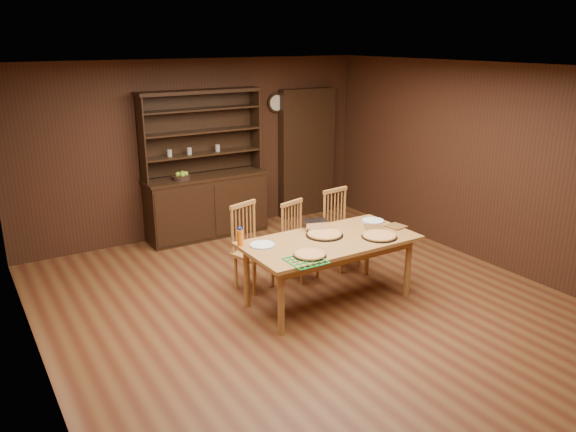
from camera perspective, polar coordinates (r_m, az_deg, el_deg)
floor at (r=6.43m, az=2.00°, el=-8.99°), size 6.00×6.00×0.00m
room_shell at (r=5.89m, az=2.16°, el=4.85°), size 6.00×6.00×6.00m
china_hutch at (r=8.49m, az=-8.33°, el=1.86°), size 1.84×0.52×2.17m
doorway at (r=9.39m, az=1.90°, el=6.43°), size 1.00×0.18×2.10m
wall_clock at (r=9.02m, az=-1.21°, el=11.43°), size 0.30×0.05×0.30m
dining_table at (r=6.27m, az=4.24°, el=-3.05°), size 1.94×0.97×0.75m
chair_left at (r=6.69m, az=-3.94°, el=-2.79°), size 0.52×0.51×1.04m
chair_center at (r=6.96m, az=0.93°, el=-2.23°), size 0.49×0.48×0.97m
chair_right at (r=7.33m, az=5.23°, el=-1.00°), size 0.47×0.45×1.03m
pizza_left at (r=5.76m, az=2.23°, el=-3.92°), size 0.35×0.35×0.04m
pizza_right at (r=6.36m, az=9.26°, el=-2.00°), size 0.40×0.40×0.04m
pizza_center at (r=6.34m, az=3.73°, el=-1.86°), size 0.43×0.43×0.04m
cooling_rack at (r=5.63m, az=1.83°, el=-4.55°), size 0.40×0.40×0.02m
plate_left at (r=6.05m, az=-2.62°, el=-2.93°), size 0.28×0.28×0.02m
plate_right at (r=6.90m, az=8.61°, el=-0.46°), size 0.28×0.28×0.02m
foil_dish at (r=6.54m, az=2.80°, el=-0.89°), size 0.32×0.27×0.11m
juice_bottle at (r=6.03m, az=-4.88°, el=-2.17°), size 0.07×0.07×0.21m
pot_holder_a at (r=6.74m, az=10.90°, el=-1.04°), size 0.23×0.23×0.02m
pot_holder_b at (r=6.66m, az=8.77°, el=-1.15°), size 0.29×0.29×0.02m
fruit_bowl at (r=8.19m, az=-10.76°, el=3.97°), size 0.26×0.26×0.12m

